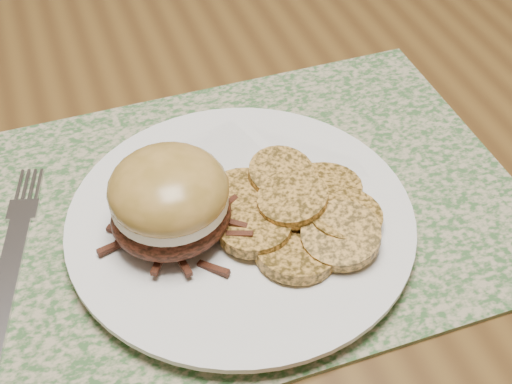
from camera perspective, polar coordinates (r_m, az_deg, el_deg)
placemat at (r=0.60m, az=-0.47°, el=-1.10°), size 0.45×0.33×0.00m
dinner_plate at (r=0.57m, az=-1.23°, el=-2.50°), size 0.26×0.26×0.02m
pork_sandwich at (r=0.53m, az=-6.93°, el=-0.64°), size 0.12×0.12×0.07m
roasted_potatoes at (r=0.56m, az=3.38°, el=-1.58°), size 0.15×0.16×0.03m
fork at (r=0.58m, az=-18.93°, el=-5.06°), size 0.07×0.20×0.00m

